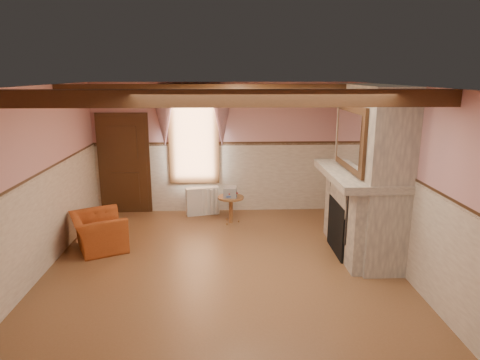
{
  "coord_description": "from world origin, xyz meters",
  "views": [
    {
      "loc": [
        0.02,
        -6.13,
        2.98
      ],
      "look_at": [
        0.3,
        0.8,
        1.24
      ],
      "focal_mm": 32.0,
      "sensor_mm": 36.0,
      "label": 1
    }
  ],
  "objects_px": {
    "side_table": "(231,210)",
    "oil_lamp": "(354,159)",
    "bowl": "(360,169)",
    "armchair": "(99,232)",
    "mantel_clock": "(348,158)",
    "radiator": "(203,201)"
  },
  "relations": [
    {
      "from": "mantel_clock",
      "to": "oil_lamp",
      "type": "xyz_separation_m",
      "value": [
        0.0,
        -0.35,
        0.04
      ]
    },
    {
      "from": "mantel_clock",
      "to": "oil_lamp",
      "type": "height_order",
      "value": "oil_lamp"
    },
    {
      "from": "armchair",
      "to": "bowl",
      "type": "height_order",
      "value": "bowl"
    },
    {
      "from": "armchair",
      "to": "side_table",
      "type": "xyz_separation_m",
      "value": [
        2.31,
        1.25,
        -0.04
      ]
    },
    {
      "from": "side_table",
      "to": "oil_lamp",
      "type": "height_order",
      "value": "oil_lamp"
    },
    {
      "from": "mantel_clock",
      "to": "oil_lamp",
      "type": "distance_m",
      "value": 0.35
    },
    {
      "from": "side_table",
      "to": "radiator",
      "type": "distance_m",
      "value": 0.8
    },
    {
      "from": "armchair",
      "to": "oil_lamp",
      "type": "distance_m",
      "value": 4.56
    },
    {
      "from": "armchair",
      "to": "mantel_clock",
      "type": "xyz_separation_m",
      "value": [
        4.39,
        0.33,
        1.21
      ]
    },
    {
      "from": "radiator",
      "to": "oil_lamp",
      "type": "xyz_separation_m",
      "value": [
        2.67,
        -1.81,
        1.26
      ]
    },
    {
      "from": "side_table",
      "to": "oil_lamp",
      "type": "relative_size",
      "value": 1.96
    },
    {
      "from": "armchair",
      "to": "bowl",
      "type": "distance_m",
      "value": 4.55
    },
    {
      "from": "side_table",
      "to": "armchair",
      "type": "bearing_deg",
      "value": -151.57
    },
    {
      "from": "armchair",
      "to": "mantel_clock",
      "type": "distance_m",
      "value": 4.56
    },
    {
      "from": "mantel_clock",
      "to": "bowl",
      "type": "bearing_deg",
      "value": -90.0
    },
    {
      "from": "side_table",
      "to": "radiator",
      "type": "height_order",
      "value": "radiator"
    },
    {
      "from": "radiator",
      "to": "mantel_clock",
      "type": "bearing_deg",
      "value": -43.1
    },
    {
      "from": "radiator",
      "to": "mantel_clock",
      "type": "relative_size",
      "value": 2.92
    },
    {
      "from": "side_table",
      "to": "bowl",
      "type": "xyz_separation_m",
      "value": [
        2.07,
        -1.6,
        1.19
      ]
    },
    {
      "from": "armchair",
      "to": "oil_lamp",
      "type": "height_order",
      "value": "oil_lamp"
    },
    {
      "from": "radiator",
      "to": "armchair",
      "type": "bearing_deg",
      "value": -148.22
    },
    {
      "from": "bowl",
      "to": "oil_lamp",
      "type": "bearing_deg",
      "value": 90.0
    }
  ]
}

